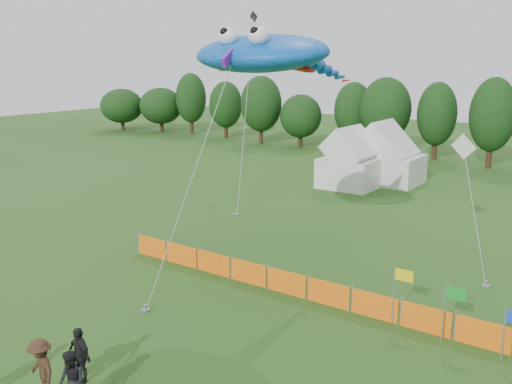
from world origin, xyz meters
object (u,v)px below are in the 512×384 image
Objects in this scene: stingray_kite at (268,54)px; tent_left at (351,163)px; spectator_d at (79,355)px; spectator_c at (41,370)px; barrier_fence at (328,294)px; tent_right at (387,159)px; spectator_b at (71,382)px.

tent_left is at bearing 105.69° from stingray_kite.
tent_left reaches higher than spectator_d.
spectator_d is at bearing 98.22° from spectator_c.
tent_left is at bearing 113.90° from barrier_fence.
spectator_c is 1.05× the size of spectator_d.
spectator_c is at bearing -109.30° from barrier_fence.
spectator_c is at bearing -89.74° from spectator_d.
tent_left is 3.50m from tent_right.
spectator_b reaches higher than barrier_fence.
barrier_fence is 10.08m from stingray_kite.
spectator_c is 14.44m from stingray_kite.
stingray_kite reaches higher than spectator_c.
tent_right is 2.91× the size of spectator_d.
barrier_fence is (8.95, -20.19, -1.38)m from tent_left.
tent_left is at bearing -118.05° from tent_right.
spectator_b reaches higher than spectator_d.
spectator_c is at bearing -158.92° from spectator_b.
spectator_b is 0.95× the size of spectator_c.
tent_left is at bearing 106.11° from spectator_d.
spectator_b is 1.20m from spectator_c.
spectator_d is (5.34, -29.57, -0.97)m from tent_left.
stingray_kite is (-3.46, 0.67, 9.44)m from barrier_fence.
spectator_c is (3.58, -33.91, -0.92)m from tent_right.
tent_right is at bearing 109.84° from spectator_c.
spectator_d reaches higher than barrier_fence.
barrier_fence is 12.12× the size of spectator_d.
tent_right is at bearing 107.41° from barrier_fence.
spectator_c reaches higher than barrier_fence.
spectator_b is at bearing -78.19° from tent_left.
stingray_kite is at bearing 108.62° from spectator_b.
tent_left is 30.06m from spectator_d.
barrier_fence is at bearing -10.87° from stingray_kite.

